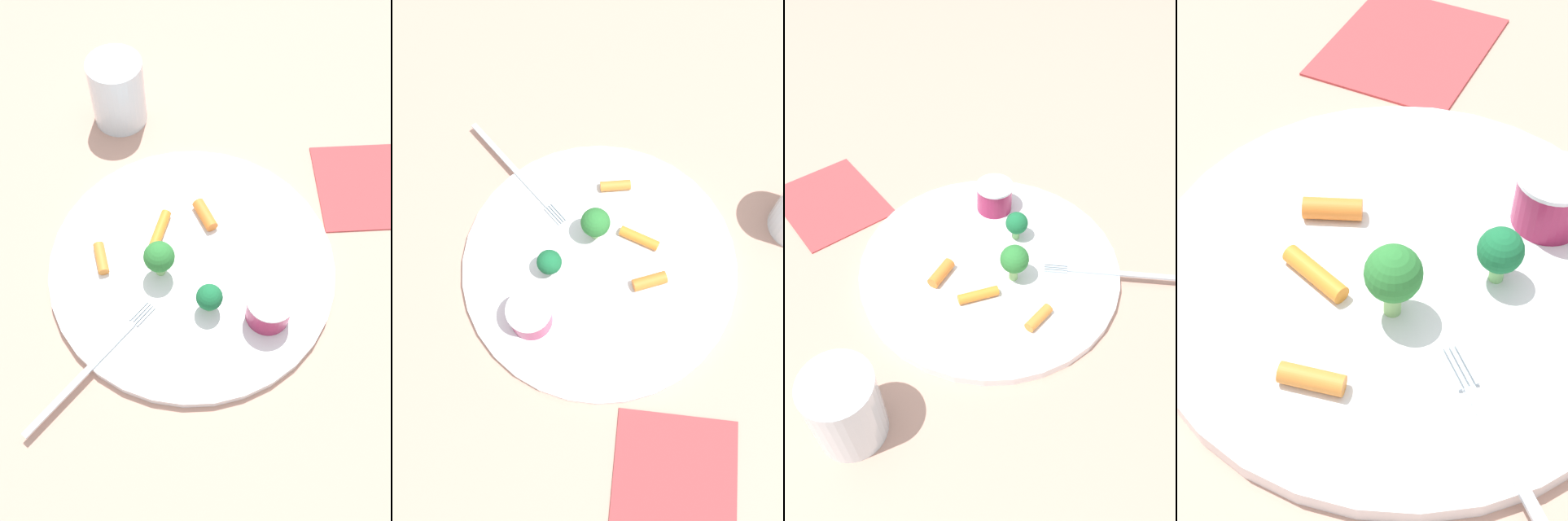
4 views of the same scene
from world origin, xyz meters
The scene contains 10 objects.
ground_plane centered at (0.00, 0.00, 0.00)m, with size 2.40×2.40×0.00m, color tan.
plate centered at (0.00, 0.00, 0.01)m, with size 0.32×0.32×0.01m, color white.
sauce_cup centered at (-0.09, 0.04, 0.03)m, with size 0.05×0.05×0.04m.
broccoli_floret_0 centered at (0.03, 0.02, 0.04)m, with size 0.03×0.03×0.05m.
broccoli_floret_1 centered at (-0.03, 0.05, 0.04)m, with size 0.03×0.03×0.04m.
carrot_stick_0 centered at (0.10, 0.02, 0.02)m, with size 0.01×0.01×0.04m, color orange.
carrot_stick_1 centered at (0.05, -0.03, 0.02)m, with size 0.01×0.01×0.05m, color orange.
carrot_stick_2 centered at (0.00, -0.06, 0.02)m, with size 0.01×0.01×0.04m, color orange.
fork centered at (0.07, 0.14, 0.01)m, with size 0.09×0.17×0.00m.
napkin centered at (-0.19, -0.17, 0.00)m, with size 0.15×0.13×0.00m, color #B33C3F.
Camera 2 is at (-0.22, -0.08, 0.62)m, focal length 38.61 mm.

